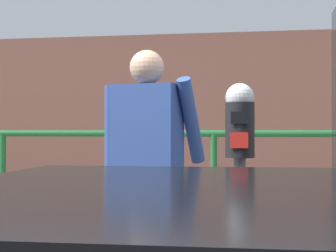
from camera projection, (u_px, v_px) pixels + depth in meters
name	position (u px, v px, depth m)	size (l,w,h in m)	color
parking_meter	(240.00, 150.00, 3.47)	(0.17, 0.18, 1.42)	slate
pedestrian_at_meter	(147.00, 161.00, 3.81)	(0.66, 0.39, 1.66)	brown
background_railing	(214.00, 167.00, 5.25)	(24.06, 0.06, 1.14)	#1E602D
backdrop_wall	(235.00, 131.00, 7.89)	(32.00, 0.50, 2.55)	brown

